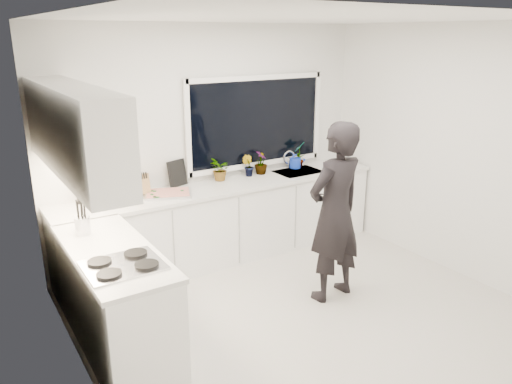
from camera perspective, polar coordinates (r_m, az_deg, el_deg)
floor at (r=5.02m, az=5.06°, el=-13.42°), size 4.00×3.50×0.02m
wall_back at (r=5.92m, az=-5.04°, el=5.61°), size 4.00×0.02×2.70m
wall_left at (r=3.65m, az=-20.23°, el=-3.09°), size 0.02×3.50×2.70m
wall_right at (r=5.90m, az=21.15°, el=4.45°), size 0.02×3.50×2.70m
ceiling at (r=4.31m, az=6.08°, el=19.32°), size 4.00×3.50×0.02m
window at (r=6.15m, az=0.06°, el=8.02°), size 1.80×0.02×1.00m
base_cabinets_back at (r=5.92m, az=-3.40°, el=-3.56°), size 3.92×0.58×0.88m
base_cabinets_left at (r=4.41m, az=-15.65°, el=-12.03°), size 0.58×1.60×0.88m
countertop_back at (r=5.76m, az=-3.44°, el=0.68°), size 3.94×0.62×0.04m
countertop_left at (r=4.21m, az=-16.17°, el=-6.57°), size 0.62×1.60×0.04m
upper_cabinets at (r=4.24m, az=-20.22°, el=6.69°), size 0.34×2.10×0.70m
sink at (r=6.33m, az=4.84°, el=1.93°), size 0.58×0.42×0.14m
faucet at (r=6.45m, az=3.80°, el=3.71°), size 0.03×0.03×0.22m
stovetop at (r=3.88m, az=-14.96°, el=-8.00°), size 0.56×0.48×0.03m
person at (r=4.94m, az=8.99°, el=-2.36°), size 0.70×0.50×1.81m
pizza_tray at (r=5.43m, az=-10.00°, el=-0.23°), size 0.59×0.52×0.03m
pizza at (r=5.43m, az=-10.01°, el=-0.05°), size 0.53×0.47×0.01m
watering_can at (r=6.47m, az=4.51°, el=3.32°), size 0.18×0.18×0.13m
paper_towel_roll at (r=5.31m, az=-17.38°, el=0.11°), size 0.11×0.11×0.26m
knife_block at (r=5.49m, az=-12.82°, el=0.81°), size 0.13×0.10×0.22m
utensil_crock at (r=4.56m, az=-19.21°, el=-3.63°), size 0.17×0.17×0.16m
picture_frame_large at (r=5.42m, az=-18.93°, el=0.40°), size 0.21×0.10×0.28m
picture_frame_small at (r=5.72m, az=-9.00°, el=2.14°), size 0.24×0.10×0.30m
herb_plants at (r=6.07m, az=-0.58°, el=3.22°), size 1.40×0.29×0.34m
soap_bottles at (r=6.54m, az=9.75°, el=3.88°), size 0.26×0.15×0.29m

